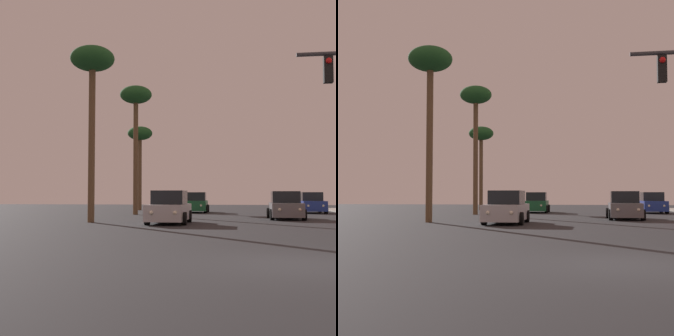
% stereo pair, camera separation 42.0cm
% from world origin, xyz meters
% --- Properties ---
extents(ground_plane, '(120.00, 120.00, 0.00)m').
position_xyz_m(ground_plane, '(0.00, 0.00, 0.00)').
color(ground_plane, '#28282B').
extents(car_silver, '(2.04, 4.33, 1.68)m').
position_xyz_m(car_silver, '(-4.77, 13.59, 0.76)').
color(car_silver, '#B7B7BC').
rests_on(car_silver, ground).
extents(car_green, '(2.04, 4.32, 1.68)m').
position_xyz_m(car_green, '(-4.63, 28.83, 0.76)').
color(car_green, '#195933').
rests_on(car_green, ground).
extents(car_blue, '(2.04, 4.31, 1.68)m').
position_xyz_m(car_blue, '(4.71, 29.12, 0.76)').
color(car_blue, navy).
rests_on(car_blue, ground).
extents(car_grey, '(2.04, 4.33, 1.68)m').
position_xyz_m(car_grey, '(1.58, 18.85, 0.76)').
color(car_grey, slate).
rests_on(car_grey, ground).
extents(palm_tree_near, '(2.40, 2.40, 9.51)m').
position_xyz_m(palm_tree_near, '(-9.04, 14.00, 8.26)').
color(palm_tree_near, brown).
rests_on(palm_tree_near, ground).
extents(palm_tree_mid, '(2.40, 2.40, 9.66)m').
position_xyz_m(palm_tree_mid, '(-8.75, 24.00, 8.40)').
color(palm_tree_mid, brown).
rests_on(palm_tree_mid, ground).
extents(palm_tree_far, '(2.40, 2.40, 8.08)m').
position_xyz_m(palm_tree_far, '(-10.46, 34.00, 7.00)').
color(palm_tree_far, brown).
rests_on(palm_tree_far, ground).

